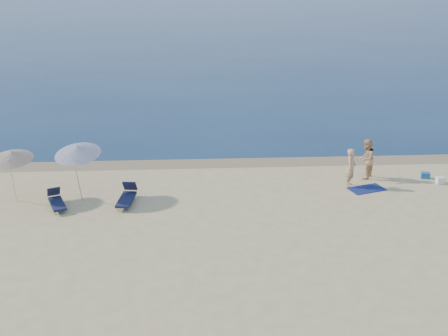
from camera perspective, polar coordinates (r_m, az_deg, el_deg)
The scene contains 11 objects.
sea at distance 108.51m, azimuth -1.09°, elevation 15.57°, with size 240.00×160.00×0.01m, color #0C274A.
wet_sand_strip at distance 29.45m, azimuth 4.70°, elevation 0.65°, with size 240.00×1.60×0.00m, color #847254.
person_left at distance 26.61m, azimuth 12.77°, elevation 0.03°, with size 0.67×0.44×1.84m, color tan.
person_right at distance 27.74m, azimuth 14.25°, elevation 0.90°, with size 0.95×0.74×1.96m, color tan.
beach_towel at distance 26.76m, azimuth 14.30°, elevation -2.08°, with size 1.62×0.90×0.03m, color #101B51.
white_bag at distance 28.47m, azimuth 21.12°, elevation -1.15°, with size 0.37×0.32×0.32m, color silver.
blue_cooler at distance 28.86m, azimuth 19.78°, elevation -0.70°, with size 0.41×0.29×0.29m, color #1B5695.
umbrella_near at distance 25.04m, azimuth -14.68°, elevation 1.74°, with size 2.45×2.47×2.65m.
umbrella_far at distance 25.78m, azimuth -20.75°, elevation 1.20°, with size 1.90×1.93×2.42m.
lounger_left at distance 25.09m, azimuth -16.64°, elevation -3.28°, with size 1.13×1.73×0.73m.
lounger_right at distance 24.78m, azimuth -9.84°, elevation -2.92°, with size 0.81×1.86×0.80m.
Camera 1 is at (-3.91, -7.96, 10.19)m, focal length 45.00 mm.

